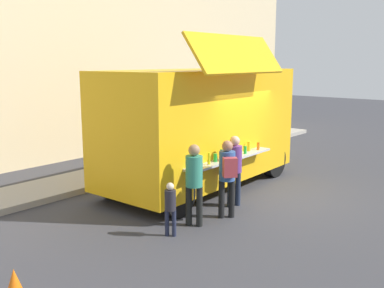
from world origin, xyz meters
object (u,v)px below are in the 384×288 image
trash_bin (214,140)px  customer_front_ordering (234,165)px  food_truck_main (201,124)px  customer_mid_with_backpack (227,171)px  child_near_queue (170,204)px  customer_rear_waiting (194,178)px  traffic_cone_orange (15,288)px

trash_bin → customer_front_ordering: size_ratio=0.61×
food_truck_main → trash_bin: bearing=30.9°
food_truck_main → customer_mid_with_backpack: (-1.50, -1.92, -0.64)m
trash_bin → child_near_queue: child_near_queue is taller
customer_front_ordering → child_near_queue: 2.23m
customer_mid_with_backpack → customer_rear_waiting: bearing=113.6°
traffic_cone_orange → customer_rear_waiting: (3.84, 0.09, 0.72)m
trash_bin → customer_rear_waiting: (-5.93, -3.99, 0.50)m
traffic_cone_orange → customer_mid_with_backpack: (4.62, -0.16, 0.74)m
customer_mid_with_backpack → trash_bin: bearing=-9.2°
food_truck_main → customer_rear_waiting: bearing=-145.3°
customer_front_ordering → customer_mid_with_backpack: 0.81m
traffic_cone_orange → child_near_queue: child_near_queue is taller
customer_mid_with_backpack → food_truck_main: bearing=3.4°
customer_rear_waiting → child_near_queue: bearing=156.1°
food_truck_main → customer_front_ordering: size_ratio=3.52×
child_near_queue → trash_bin: bearing=1.4°
customer_mid_with_backpack → customer_rear_waiting: (-0.78, 0.25, -0.02)m
customer_rear_waiting → customer_front_ordering: bearing=-20.7°
trash_bin → customer_mid_with_backpack: (-5.15, -4.24, 0.52)m
traffic_cone_orange → child_near_queue: bearing=1.5°
traffic_cone_orange → customer_rear_waiting: bearing=1.3°
trash_bin → customer_rear_waiting: 7.16m
traffic_cone_orange → child_near_queue: (3.14, 0.08, 0.35)m
customer_mid_with_backpack → customer_rear_waiting: 0.82m
trash_bin → customer_mid_with_backpack: bearing=-140.5°
food_truck_main → customer_mid_with_backpack: 2.52m
child_near_queue → food_truck_main: bearing=-0.3°
customer_front_ordering → customer_rear_waiting: (-1.51, -0.09, 0.03)m
food_truck_main → child_near_queue: bearing=-152.2°
traffic_cone_orange → customer_front_ordering: 5.39m
food_truck_main → customer_rear_waiting: size_ratio=3.44×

